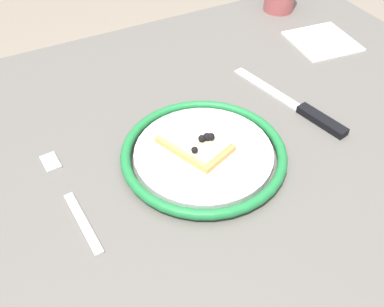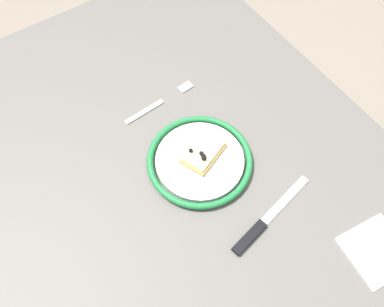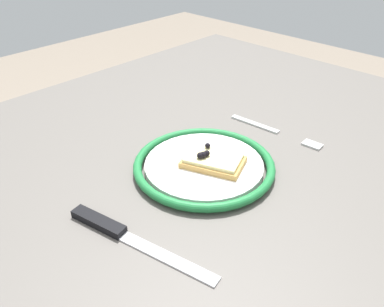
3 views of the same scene
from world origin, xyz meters
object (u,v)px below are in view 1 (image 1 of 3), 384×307
at_px(dining_table, 192,223).
at_px(plate, 204,154).
at_px(napkin, 322,41).
at_px(pizza_slice_near, 195,143).
at_px(knife, 306,111).
at_px(fork, 70,198).

distance_m(dining_table, plate, 0.10).
height_order(dining_table, napkin, napkin).
bearing_deg(napkin, pizza_slice_near, -155.97).
distance_m(knife, napkin, 0.24).
relative_size(dining_table, napkin, 9.77).
height_order(pizza_slice_near, knife, pizza_slice_near).
height_order(dining_table, knife, knife).
relative_size(plate, knife, 1.01).
xyz_separation_m(pizza_slice_near, napkin, (0.38, 0.17, -0.02)).
relative_size(plate, napkin, 2.00).
xyz_separation_m(dining_table, napkin, (0.42, 0.23, 0.07)).
height_order(plate, napkin, plate).
relative_size(knife, fork, 1.19).
xyz_separation_m(plate, fork, (-0.20, 0.01, -0.01)).
relative_size(fork, napkin, 1.66).
bearing_deg(knife, dining_table, -165.08).
distance_m(dining_table, napkin, 0.48).
bearing_deg(plate, fork, 175.73).
relative_size(dining_table, knife, 4.96).
height_order(knife, napkin, knife).
height_order(pizza_slice_near, napkin, pizza_slice_near).
bearing_deg(dining_table, napkin, 29.13).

